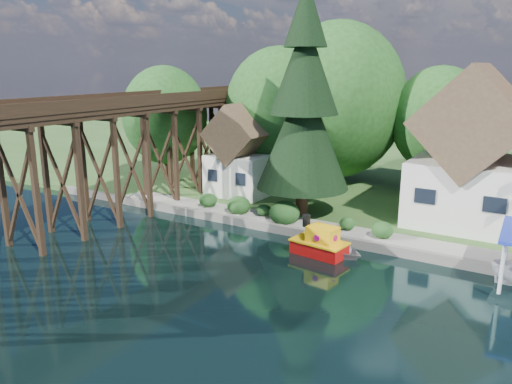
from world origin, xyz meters
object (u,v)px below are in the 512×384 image
boat_white_a (336,247)px  house_left (472,157)px  conifer (304,106)px  trestle_bridge (119,148)px  shed (243,156)px  tugboat (320,244)px

boat_white_a → house_left: bearing=-14.6°
house_left → conifer: (-10.89, -4.43, 3.40)m
trestle_bridge → shed: 10.69m
conifer → tugboat: (4.12, -5.85, -7.81)m
boat_white_a → shed: bearing=73.9°
house_left → tugboat: (-6.78, -10.28, -4.41)m
shed → boat_white_a: shed is taller
trestle_bridge → conifer: bearing=27.9°
shed → conifer: conifer is taller
trestle_bridge → house_left: size_ratio=4.01×
tugboat → house_left: bearing=56.6°
trestle_bridge → boat_white_a: bearing=4.4°
house_left → trestle_bridge: bearing=-154.8°
house_left → boat_white_a: 12.23m
shed → boat_white_a: 14.83m
shed → conifer: (7.11, -2.93, 4.71)m
shed → tugboat: shed is taller
trestle_bridge → house_left: house_left is taller
tugboat → boat_white_a: 1.12m
conifer → boat_white_a: size_ratio=4.39×
conifer → tugboat: conifer is taller
tugboat → conifer: bearing=125.2°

